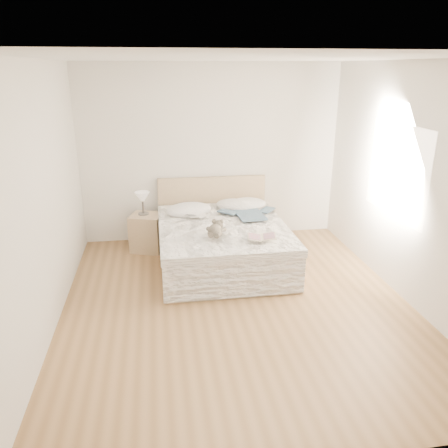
{
  "coord_description": "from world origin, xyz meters",
  "views": [
    {
      "loc": [
        -0.85,
        -4.43,
        2.61
      ],
      "look_at": [
        0.01,
        1.05,
        0.62
      ],
      "focal_mm": 35.0,
      "sensor_mm": 36.0,
      "label": 1
    }
  ],
  "objects_px": {
    "bed": "(222,242)",
    "teddy_bear": "(215,235)",
    "photo_book": "(196,216)",
    "nightstand": "(147,233)",
    "childrens_book": "(262,237)",
    "table_lamp": "(142,199)"
  },
  "relations": [
    {
      "from": "bed",
      "to": "teddy_bear",
      "type": "xyz_separation_m",
      "value": [
        -0.17,
        -0.59,
        0.34
      ]
    },
    {
      "from": "photo_book",
      "to": "nightstand",
      "type": "bearing_deg",
      "value": 123.11
    },
    {
      "from": "bed",
      "to": "teddy_bear",
      "type": "relative_size",
      "value": 6.79
    },
    {
      "from": "bed",
      "to": "childrens_book",
      "type": "xyz_separation_m",
      "value": [
        0.39,
        -0.73,
        0.32
      ]
    },
    {
      "from": "nightstand",
      "to": "photo_book",
      "type": "bearing_deg",
      "value": -27.33
    },
    {
      "from": "table_lamp",
      "to": "teddy_bear",
      "type": "relative_size",
      "value": 1.08
    },
    {
      "from": "bed",
      "to": "photo_book",
      "type": "bearing_deg",
      "value": 145.13
    },
    {
      "from": "bed",
      "to": "nightstand",
      "type": "xyz_separation_m",
      "value": [
        -1.04,
        0.6,
        -0.03
      ]
    },
    {
      "from": "childrens_book",
      "to": "teddy_bear",
      "type": "distance_m",
      "value": 0.58
    },
    {
      "from": "table_lamp",
      "to": "childrens_book",
      "type": "height_order",
      "value": "table_lamp"
    },
    {
      "from": "teddy_bear",
      "to": "nightstand",
      "type": "bearing_deg",
      "value": 141.62
    },
    {
      "from": "nightstand",
      "to": "childrens_book",
      "type": "bearing_deg",
      "value": -42.8
    },
    {
      "from": "table_lamp",
      "to": "childrens_book",
      "type": "relative_size",
      "value": 0.92
    },
    {
      "from": "childrens_book",
      "to": "teddy_bear",
      "type": "xyz_separation_m",
      "value": [
        -0.57,
        0.13,
        0.02
      ]
    },
    {
      "from": "childrens_book",
      "to": "bed",
      "type": "bearing_deg",
      "value": 129.43
    },
    {
      "from": "nightstand",
      "to": "table_lamp",
      "type": "height_order",
      "value": "table_lamp"
    },
    {
      "from": "photo_book",
      "to": "bed",
      "type": "bearing_deg",
      "value": -64.44
    },
    {
      "from": "photo_book",
      "to": "childrens_book",
      "type": "height_order",
      "value": "same"
    },
    {
      "from": "nightstand",
      "to": "childrens_book",
      "type": "relative_size",
      "value": 1.51
    },
    {
      "from": "table_lamp",
      "to": "photo_book",
      "type": "relative_size",
      "value": 1.16
    },
    {
      "from": "nightstand",
      "to": "childrens_book",
      "type": "xyz_separation_m",
      "value": [
        1.43,
        -1.33,
        0.35
      ]
    },
    {
      "from": "bed",
      "to": "nightstand",
      "type": "bearing_deg",
      "value": 150.1
    }
  ]
}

